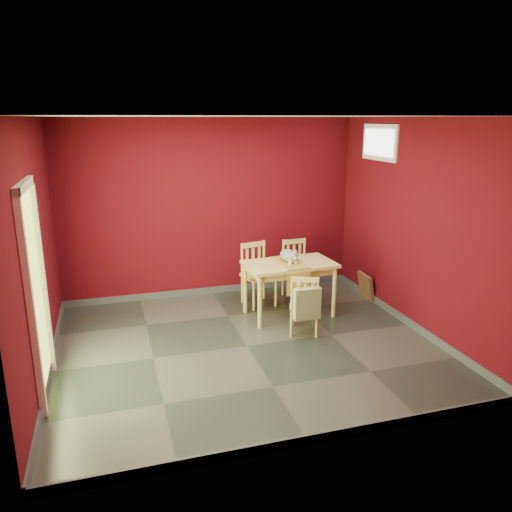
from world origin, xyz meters
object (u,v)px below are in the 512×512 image
object	(u,v)px
dining_table	(290,269)
cat	(289,253)
tote_bag	(307,303)
chair_far_right	(297,268)
chair_far_left	(258,273)
chair_near	(305,303)
picture_frame	(366,286)

from	to	relation	value
dining_table	cat	world-z (taller)	cat
tote_bag	chair_far_right	bearing A→B (deg)	73.15
dining_table	chair_far_right	bearing A→B (deg)	60.50
dining_table	cat	xyz separation A→B (m)	(0.01, 0.08, 0.21)
chair_far_left	cat	world-z (taller)	cat
dining_table	chair_far_right	xyz separation A→B (m)	(0.37, 0.66, -0.21)
chair_near	cat	world-z (taller)	cat
chair_near	picture_frame	world-z (taller)	chair_near
picture_frame	chair_far_left	bearing A→B (deg)	169.92
tote_bag	dining_table	bearing A→B (deg)	84.54
picture_frame	dining_table	bearing A→B (deg)	-169.47
chair_far_right	picture_frame	bearing A→B (deg)	-22.99
chair_far_left	picture_frame	world-z (taller)	chair_far_left
chair_far_right	cat	xyz separation A→B (m)	(-0.36, -0.58, 0.42)
chair_far_right	chair_near	bearing A→B (deg)	-107.22
picture_frame	tote_bag	bearing A→B (deg)	-142.61
chair_near	tote_bag	world-z (taller)	chair_near
dining_table	cat	size ratio (longest dim) A/B	2.81
tote_bag	cat	xyz separation A→B (m)	(0.09, 0.92, 0.39)
dining_table	picture_frame	size ratio (longest dim) A/B	3.10
chair_far_left	cat	distance (m)	0.69
dining_table	chair_near	world-z (taller)	chair_near
chair_far_right	tote_bag	distance (m)	1.57
chair_far_left	chair_near	distance (m)	1.22
chair_near	picture_frame	xyz separation A→B (m)	(1.38, 0.90, -0.21)
dining_table	picture_frame	distance (m)	1.45
tote_bag	picture_frame	bearing A→B (deg)	37.39
chair_far_left	chair_far_right	xyz separation A→B (m)	(0.67, 0.12, -0.02)
cat	chair_near	bearing A→B (deg)	-118.68
cat	picture_frame	size ratio (longest dim) A/B	1.10
tote_bag	picture_frame	world-z (taller)	tote_bag
chair_near	picture_frame	distance (m)	1.66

